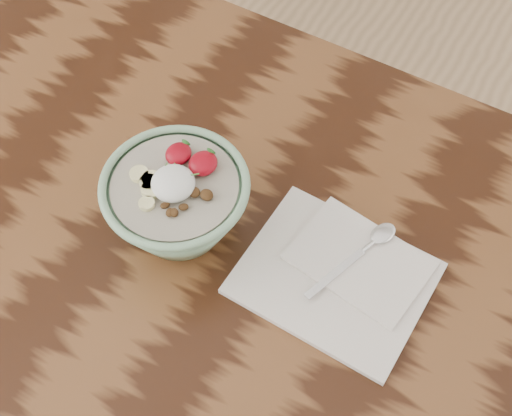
{
  "coord_description": "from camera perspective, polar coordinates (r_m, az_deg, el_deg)",
  "views": [
    {
      "loc": [
        25.06,
        -42.68,
        165.22
      ],
      "look_at": [
        -0.07,
        1.14,
        87.13
      ],
      "focal_mm": 50.0,
      "sensor_mm": 36.0,
      "label": 1
    }
  ],
  "objects": [
    {
      "name": "breakfast_bowl",
      "position": [
        1.0,
        -6.31,
        0.47
      ],
      "size": [
        20.64,
        20.64,
        13.92
      ],
      "rotation": [
        0.0,
        0.0,
        -0.34
      ],
      "color": "#87B58F",
      "rests_on": "table"
    },
    {
      "name": "spoon",
      "position": [
        1.03,
        9.2,
        -2.81
      ],
      "size": [
        7.54,
        17.11,
        0.91
      ],
      "rotation": [
        0.0,
        0.0,
        -0.33
      ],
      "color": "silver",
      "rests_on": "napkin"
    },
    {
      "name": "table",
      "position": [
        1.11,
        -0.27,
        -6.46
      ],
      "size": [
        160.0,
        90.0,
        75.0
      ],
      "color": "black",
      "rests_on": "ground"
    },
    {
      "name": "napkin",
      "position": [
        1.02,
        6.7,
        -5.29
      ],
      "size": [
        26.25,
        22.3,
        1.57
      ],
      "rotation": [
        0.0,
        0.0,
        -0.03
      ],
      "color": "white",
      "rests_on": "table"
    }
  ]
}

